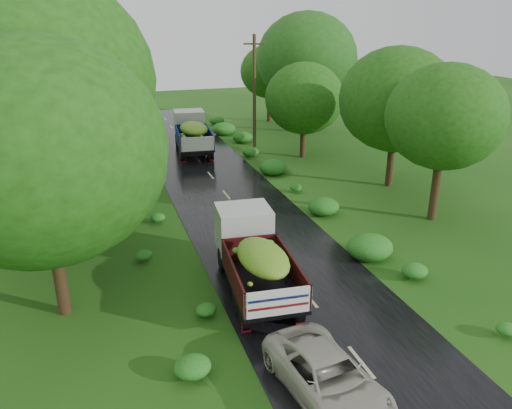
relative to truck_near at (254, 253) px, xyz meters
name	(u,v)px	position (x,y,z in m)	size (l,w,h in m)	color
ground	(361,362)	(1.74, -5.34, -1.50)	(120.00, 120.00, 0.00)	#17480F
road	(298,284)	(1.74, -0.34, -1.49)	(6.50, 80.00, 0.02)	black
road_lines	(289,272)	(1.74, 0.66, -1.48)	(0.12, 69.60, 0.00)	#BFB78C
truck_near	(254,253)	(0.00, 0.00, 0.00)	(2.75, 6.47, 2.65)	black
truck_far	(192,131)	(1.86, 21.10, 0.11)	(3.01, 6.96, 2.84)	black
car	(328,377)	(0.09, -6.31, -0.84)	(2.11, 4.58, 1.27)	#BBB7A7
utility_pole	(254,96)	(5.99, 18.29, 3.01)	(1.46, 0.68, 8.75)	#382616
trees_left	(36,74)	(-8.05, 15.11, 5.39)	(6.47, 35.28, 9.96)	black
trees_right	(329,82)	(11.53, 17.55, 3.89)	(7.24, 29.88, 8.33)	black
shrubs	(236,201)	(1.74, 8.66, -1.15)	(11.90, 44.00, 0.70)	#176219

